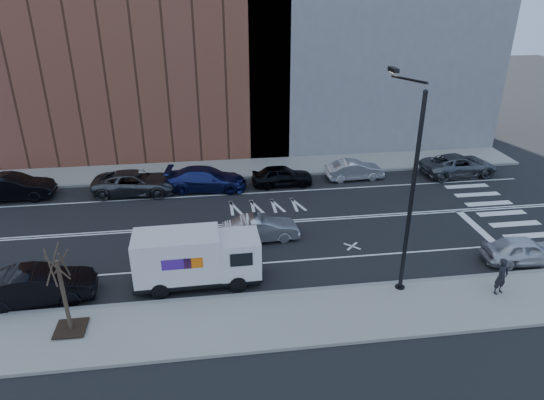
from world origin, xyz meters
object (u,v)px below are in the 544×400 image
object	(u,v)px
near_parked_front	(524,251)
fedex_van	(196,258)
driving_sedan	(261,228)
far_parked_b	(13,187)
pedestrian	(502,276)

from	to	relation	value
near_parked_front	fedex_van	bearing A→B (deg)	93.04
fedex_van	driving_sedan	size ratio (longest dim) A/B	1.43
fedex_van	far_parked_b	size ratio (longest dim) A/B	1.18
driving_sedan	fedex_van	bearing A→B (deg)	134.25
driving_sedan	near_parked_front	bearing A→B (deg)	-111.51
fedex_van	far_parked_b	world-z (taller)	fedex_van
fedex_van	far_parked_b	distance (m)	16.03
driving_sedan	near_parked_front	xyz separation A→B (m)	(12.54, -4.07, 0.01)
near_parked_front	pedestrian	distance (m)	3.65
fedex_van	far_parked_b	xyz separation A→B (m)	(-11.57, 11.09, -0.56)
driving_sedan	near_parked_front	distance (m)	13.19
far_parked_b	pedestrian	xyz separation A→B (m)	(24.75, -13.88, 0.20)
far_parked_b	near_parked_front	distance (m)	29.76
fedex_van	near_parked_front	size ratio (longest dim) A/B	1.45
far_parked_b	driving_sedan	bearing A→B (deg)	-117.61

